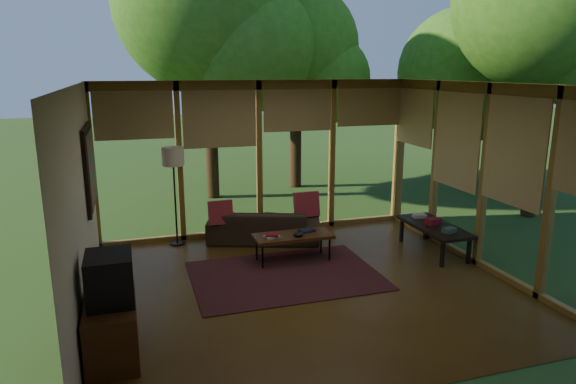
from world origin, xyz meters
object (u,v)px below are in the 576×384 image
object	(u,v)px
media_cabinet	(112,329)
coffee_table	(293,237)
sofa	(264,225)
side_console	(434,228)
television	(110,278)
floor_lamp	(173,162)

from	to	relation	value
media_cabinet	coffee_table	world-z (taller)	media_cabinet
sofa	side_console	distance (m)	2.81
television	floor_lamp	world-z (taller)	floor_lamp
television	side_console	bearing A→B (deg)	19.11
coffee_table	floor_lamp	bearing A→B (deg)	140.71
sofa	media_cabinet	world-z (taller)	media_cabinet
sofa	side_console	world-z (taller)	sofa
television	floor_lamp	bearing A→B (deg)	74.00
side_console	media_cabinet	bearing A→B (deg)	-160.96
floor_lamp	coffee_table	world-z (taller)	floor_lamp
floor_lamp	side_console	size ratio (longest dim) A/B	1.18
media_cabinet	television	distance (m)	0.55
media_cabinet	side_console	world-z (taller)	media_cabinet
side_console	television	bearing A→B (deg)	-160.89
media_cabinet	floor_lamp	size ratio (longest dim) A/B	0.61
media_cabinet	television	bearing A→B (deg)	0.00
coffee_table	media_cabinet	bearing A→B (deg)	-142.58
sofa	television	distance (m)	3.90
floor_lamp	coffee_table	bearing A→B (deg)	-39.29
sofa	side_console	size ratio (longest dim) A/B	1.35
television	coffee_table	distance (m)	3.28
floor_lamp	side_console	bearing A→B (deg)	-22.74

